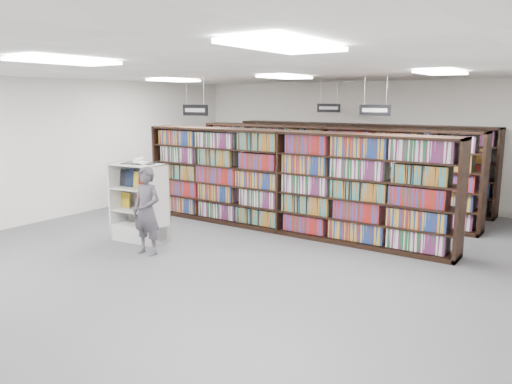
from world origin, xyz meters
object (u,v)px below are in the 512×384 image
Objects in this scene: open_book at (139,162)px; shopper at (147,211)px; bookshelf_row_near at (284,182)px; endcap_display at (141,215)px.

open_book is 1.24m from shopper.
open_book is at bearing -133.10° from bookshelf_row_near.
bookshelf_row_near is 4.63× the size of endcap_display.
shopper is at bearing -60.12° from open_book.
bookshelf_row_near is at bearing 60.99° from shopper.
open_book reaches higher than shopper.
shopper reaches higher than endcap_display.
endcap_display is 1.01m from shopper.
open_book is 0.47× the size of shopper.
open_book is (-1.98, -2.11, 0.49)m from bookshelf_row_near.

